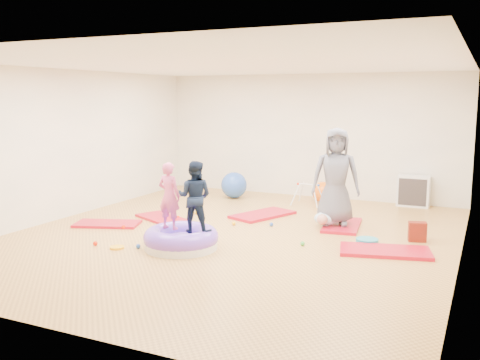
% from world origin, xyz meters
% --- Properties ---
extents(room, '(7.01, 8.01, 2.81)m').
position_xyz_m(room, '(0.00, 0.00, 1.40)').
color(room, gold).
rests_on(room, ground).
extents(gym_mat_front_left, '(1.26, 0.92, 0.05)m').
position_xyz_m(gym_mat_front_left, '(-2.37, -0.27, 0.02)').
color(gym_mat_front_left, red).
rests_on(gym_mat_front_left, ground).
extents(gym_mat_mid_left, '(1.22, 0.97, 0.05)m').
position_xyz_m(gym_mat_mid_left, '(-1.74, 0.53, 0.02)').
color(gym_mat_mid_left, red).
rests_on(gym_mat_mid_left, ground).
extents(gym_mat_center_back, '(1.07, 1.42, 0.05)m').
position_xyz_m(gym_mat_center_back, '(-0.12, 1.60, 0.03)').
color(gym_mat_center_back, red).
rests_on(gym_mat_center_back, ground).
extents(gym_mat_right, '(1.43, 0.95, 0.05)m').
position_xyz_m(gym_mat_right, '(2.47, 0.09, 0.03)').
color(gym_mat_right, red).
rests_on(gym_mat_right, ground).
extents(gym_mat_rear_right, '(0.76, 1.27, 0.05)m').
position_xyz_m(gym_mat_rear_right, '(1.49, 1.41, 0.03)').
color(gym_mat_rear_right, red).
rests_on(gym_mat_rear_right, ground).
extents(inflatable_cushion, '(1.14, 1.14, 0.36)m').
position_xyz_m(inflatable_cushion, '(-0.39, -0.99, 0.14)').
color(inflatable_cushion, silver).
rests_on(inflatable_cushion, ground).
extents(child_pink, '(0.39, 0.27, 1.03)m').
position_xyz_m(child_pink, '(-0.60, -0.96, 0.85)').
color(child_pink, '#DE5388').
rests_on(child_pink, inflatable_cushion).
extents(child_navy, '(0.59, 0.50, 1.08)m').
position_xyz_m(child_navy, '(-0.14, -0.98, 0.87)').
color(child_navy, black).
rests_on(child_navy, inflatable_cushion).
extents(adult_caregiver, '(0.96, 0.76, 1.71)m').
position_xyz_m(adult_caregiver, '(1.37, 1.34, 0.91)').
color(adult_caregiver, '#585A68').
rests_on(adult_caregiver, gym_mat_rear_right).
extents(infant, '(0.40, 0.41, 0.24)m').
position_xyz_m(infant, '(1.24, 1.15, 0.17)').
color(infant, '#BDDEF7').
rests_on(infant, gym_mat_rear_right).
extents(ball_pit_balls, '(3.24, 2.67, 0.07)m').
position_xyz_m(ball_pit_balls, '(-0.65, -0.05, 0.04)').
color(ball_pit_balls, '#FFB108').
rests_on(ball_pit_balls, ground).
extents(exercise_ball_blue, '(0.59, 0.59, 0.59)m').
position_xyz_m(exercise_ball_blue, '(-1.44, 3.06, 0.30)').
color(exercise_ball_blue, blue).
rests_on(exercise_ball_blue, ground).
extents(exercise_ball_orange, '(0.45, 0.45, 0.45)m').
position_xyz_m(exercise_ball_orange, '(0.52, 3.45, 0.22)').
color(exercise_ball_orange, orange).
rests_on(exercise_ball_orange, ground).
extents(infant_play_gym, '(0.61, 0.58, 0.47)m').
position_xyz_m(infant_play_gym, '(0.35, 2.94, 0.31)').
color(infant_play_gym, white).
rests_on(infant_play_gym, ground).
extents(cube_shelf, '(0.65, 0.32, 0.65)m').
position_xyz_m(cube_shelf, '(2.39, 3.79, 0.33)').
color(cube_shelf, white).
rests_on(cube_shelf, ground).
extents(balance_disc, '(0.35, 0.35, 0.08)m').
position_xyz_m(balance_disc, '(2.12, 0.50, 0.04)').
color(balance_disc, teal).
rests_on(balance_disc, ground).
extents(backpack, '(0.31, 0.23, 0.31)m').
position_xyz_m(backpack, '(2.82, 0.96, 0.16)').
color(backpack, '#BB2108').
rests_on(backpack, ground).
extents(yellow_toy, '(0.22, 0.22, 0.03)m').
position_xyz_m(yellow_toy, '(-1.27, -1.41, 0.02)').
color(yellow_toy, '#FFB108').
rests_on(yellow_toy, ground).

